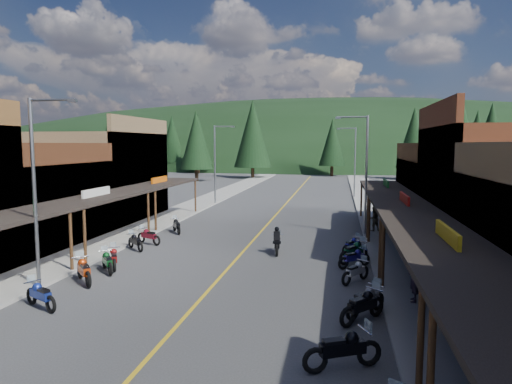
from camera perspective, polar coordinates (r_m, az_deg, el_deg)
The scene contains 41 objects.
ground at distance 24.22m, azimuth -2.72°, elevation -8.66°, with size 220.00×220.00×0.00m, color #38383A.
centerline at distance 43.58m, azimuth 3.21°, elevation -2.08°, with size 0.15×90.00×0.01m, color gold.
sidewalk_west at distance 45.46m, azimuth -7.74°, elevation -1.70°, with size 3.40×94.00×0.15m, color gray.
sidewalk_east at distance 43.38m, azimuth 14.70°, elevation -2.21°, with size 3.40×94.00×0.15m, color gray.
shop_west_2 at distance 31.26m, azimuth -27.36°, elevation -1.27°, with size 10.90×9.00×6.20m.
shop_west_3 at distance 39.19m, azimuth -18.89°, elevation 1.87°, with size 10.90×10.20×8.20m.
shop_east_2 at distance 26.08m, azimuth 29.22°, elevation -0.50°, with size 10.90×9.00×8.20m.
shop_east_3 at distance 35.34m, azimuth 24.08°, elevation -0.36°, with size 10.90×10.20×6.20m.
streetlight_0 at distance 20.88m, azimuth -25.68°, elevation 0.83°, with size 2.16×0.18×8.00m.
streetlight_1 at distance 46.50m, azimuth -5.00°, elevation 3.93°, with size 2.16×0.18×8.00m.
streetlight_2 at distance 30.91m, azimuth 13.36°, elevation 2.75°, with size 2.16×0.18×8.00m.
streetlight_3 at distance 52.88m, azimuth 12.11°, elevation 4.07°, with size 2.16×0.18×8.00m.
ridge_hill at distance 158.03m, azimuth 8.39°, elevation 3.72°, with size 310.00×140.00×60.00m, color black.
pine_0 at distance 96.16m, azimuth -17.91°, elevation 5.93°, with size 5.04×5.04×11.00m.
pine_1 at distance 97.34m, azimuth -7.27°, elevation 6.62°, with size 5.88×5.88×12.50m.
pine_2 at distance 82.28m, azimuth -0.42°, elevation 7.31°, with size 6.72×6.72×14.00m.
pine_3 at distance 88.83m, azimuth 9.51°, elevation 6.16°, with size 5.04×5.04×11.00m.
pine_4 at distance 83.80m, azimuth 19.14°, elevation 6.44°, with size 5.88×5.88×12.50m.
pine_5 at distance 99.09m, azimuth 27.32°, elevation 6.42°, with size 6.72×6.72×14.00m.
pine_7 at distance 105.63m, azimuth -10.45°, elevation 6.51°, with size 5.88×5.88×12.50m.
pine_8 at distance 68.50m, azimuth -13.26°, elevation 5.72°, with size 4.48×4.48×10.00m.
pine_9 at distance 70.35m, azimuth 25.85°, elevation 5.62°, with size 4.93×4.93×10.80m.
pine_10 at distance 76.46m, azimuth -7.49°, elevation 6.45°, with size 5.38×5.38×11.60m.
pine_11 at distance 62.58m, azimuth 24.04°, elevation 6.46°, with size 5.82×5.82×12.40m.
bike_west_4 at distance 19.15m, azimuth -25.33°, elevation -11.44°, with size 0.67×2.02×1.16m, color navy, non-canonical shape.
bike_west_5 at distance 21.75m, azimuth -20.72°, elevation -9.01°, with size 0.75×2.24×1.28m, color #BA370D, non-canonical shape.
bike_west_6 at distance 23.21m, azimuth -18.09°, elevation -8.17°, with size 0.66×1.98×1.13m, color #0D421A, non-canonical shape.
bike_west_7 at distance 23.83m, azimuth -17.35°, elevation -7.76°, with size 0.67×2.00×1.14m, color maroon, non-canonical shape.
bike_west_8 at distance 27.47m, azimuth -14.84°, elevation -5.94°, with size 0.63×1.89×1.08m, color black, non-canonical shape.
bike_west_9 at distance 28.85m, azimuth -13.26°, elevation -5.28°, with size 0.65×1.96×1.12m, color maroon, non-canonical shape.
bike_west_10 at distance 32.05m, azimuth -9.90°, elevation -4.08°, with size 0.66×1.97×1.13m, color black, non-canonical shape.
bike_east_3 at distance 13.26m, azimuth 10.79°, elevation -18.54°, with size 0.75×2.26×1.29m, color black, non-canonical shape.
bike_east_4 at distance 16.58m, azimuth 13.18°, elevation -13.51°, with size 0.74×2.23×1.27m, color black, non-canonical shape.
bike_east_5 at distance 17.22m, azimuth 13.55°, elevation -12.88°, with size 0.70×2.11×1.21m, color gray, non-canonical shape.
bike_east_6 at distance 20.96m, azimuth 12.33°, elevation -9.56°, with size 0.65×1.94×1.11m, color #A6A7AC, non-canonical shape.
bike_east_7 at distance 23.37m, azimuth 12.19°, elevation -7.95°, with size 0.64×1.92×1.10m, color navy, non-canonical shape.
bike_east_8 at distance 24.37m, azimuth 12.13°, elevation -7.16°, with size 0.74×2.21×1.27m, color #0C3D23, non-canonical shape.
bike_east_9 at distance 26.22m, azimuth 11.91°, elevation -6.44°, with size 0.63×1.88×1.07m, color navy, non-canonical shape.
rider_on_bike at distance 25.77m, azimuth 2.67°, elevation -6.32°, with size 0.91×2.13×1.58m.
pedestrian_east_a at distance 18.61m, azimuth 19.22°, elevation -10.02°, with size 0.69×0.45×1.90m, color #241C2A.
pedestrian_east_b at distance 32.53m, azimuth 14.50°, elevation -3.24°, with size 0.84×0.48×1.72m, color brown.
Camera 1 is at (5.30, -22.82, 6.13)m, focal length 32.00 mm.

